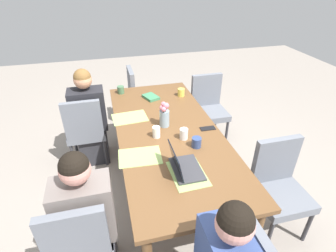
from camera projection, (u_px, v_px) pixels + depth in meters
name	position (u px, v px, depth m)	size (l,w,h in m)	color
ground_plane	(168.00, 187.00, 3.00)	(10.00, 10.00, 0.00)	gray
dining_table	(168.00, 136.00, 2.64)	(2.28, 0.99, 0.76)	brown
chair_far_left_mid	(80.00, 240.00, 1.86)	(0.44, 0.44, 0.90)	slate
person_far_left_mid	(89.00, 227.00, 1.92)	(0.36, 0.40, 1.19)	#2D2D33
chair_far_left_far	(85.00, 128.00, 3.13)	(0.44, 0.44, 0.90)	slate
person_far_left_far	(90.00, 122.00, 3.19)	(0.36, 0.40, 1.19)	#2D2D33
chair_head_right_right_near	(140.00, 95.00, 3.91)	(0.44, 0.44, 0.90)	slate
chair_near_right_mid	(279.00, 183.00, 2.34)	(0.44, 0.44, 0.90)	slate
chair_near_right_far	(208.00, 105.00, 3.63)	(0.44, 0.44, 0.90)	slate
flower_vase	(164.00, 115.00, 2.61)	(0.11, 0.10, 0.26)	#8EA8B7
placemat_head_left_left_near	(188.00, 173.00, 2.06)	(0.36, 0.26, 0.00)	#9EBC66
placemat_far_left_mid	(140.00, 157.00, 2.24)	(0.36, 0.26, 0.00)	#9EBC66
placemat_far_left_far	(130.00, 118.00, 2.81)	(0.36, 0.26, 0.00)	#9EBC66
laptop_head_left_left_near	(183.00, 166.00, 2.07)	(0.32, 0.22, 0.21)	#38383D
coffee_mug_near_left	(184.00, 134.00, 2.45)	(0.08, 0.08, 0.11)	white
coffee_mug_near_right	(156.00, 132.00, 2.48)	(0.07, 0.07, 0.11)	white
coffee_mug_centre_left	(196.00, 142.00, 2.35)	(0.09, 0.09, 0.09)	#33477A
coffee_mug_centre_right	(181.00, 92.00, 3.26)	(0.08, 0.08, 0.09)	#DBC64C
coffee_mug_far_left	(121.00, 90.00, 3.32)	(0.08, 0.08, 0.09)	#47704C
book_red_cover	(151.00, 97.00, 3.21)	(0.20, 0.14, 0.03)	#3D7F56
phone_black	(208.00, 128.00, 2.62)	(0.15, 0.07, 0.01)	black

